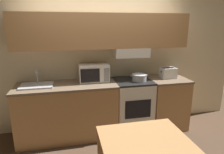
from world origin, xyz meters
TOP-DOWN VIEW (x-y plane):
  - ground_plane at (0.00, 0.00)m, footprint 16.00×16.00m
  - wall_back at (0.01, -0.06)m, footprint 5.34×0.38m
  - lower_counter_main at (-0.66, -0.32)m, footprint 1.64×0.66m
  - lower_counter_right_stub at (1.14, -0.32)m, footprint 0.67×0.66m
  - stove_range at (0.48, -0.31)m, footprint 0.64×0.63m
  - cooking_pot at (0.58, -0.38)m, footprint 0.33×0.26m
  - microwave at (-0.19, -0.20)m, footprint 0.50×0.37m
  - toaster at (1.16, -0.29)m, footprint 0.28×0.20m
  - sink_basin at (-1.12, -0.32)m, footprint 0.50×0.36m
  - dining_table at (0.11, -1.90)m, footprint 0.89×0.83m

SIDE VIEW (x-z plane):
  - ground_plane at x=0.00m, z-range 0.00..0.00m
  - stove_range at x=0.48m, z-range 0.00..0.93m
  - lower_counter_main at x=-0.66m, z-range 0.00..0.93m
  - lower_counter_right_stub at x=1.14m, z-range 0.00..0.94m
  - dining_table at x=0.11m, z-range 0.27..1.03m
  - sink_basin at x=-1.12m, z-range 0.84..1.06m
  - cooking_pot at x=0.58m, z-range 0.94..1.06m
  - toaster at x=1.16m, z-range 0.94..1.12m
  - microwave at x=-0.19m, z-range 0.93..1.22m
  - wall_back at x=0.01m, z-range 0.22..2.77m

